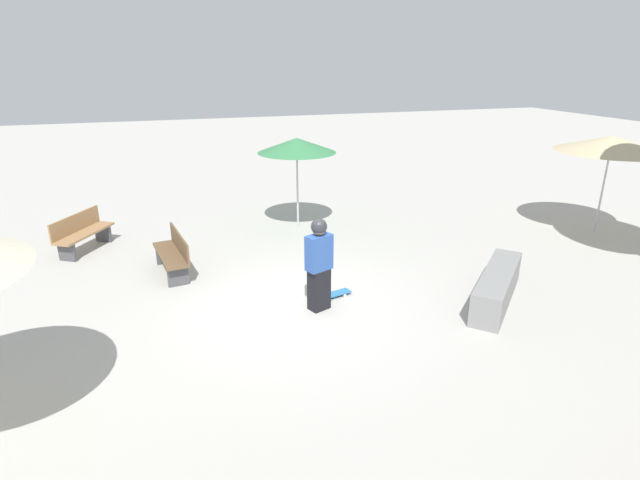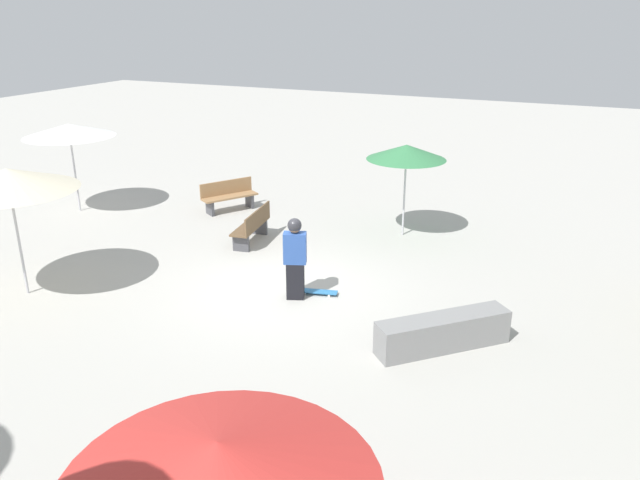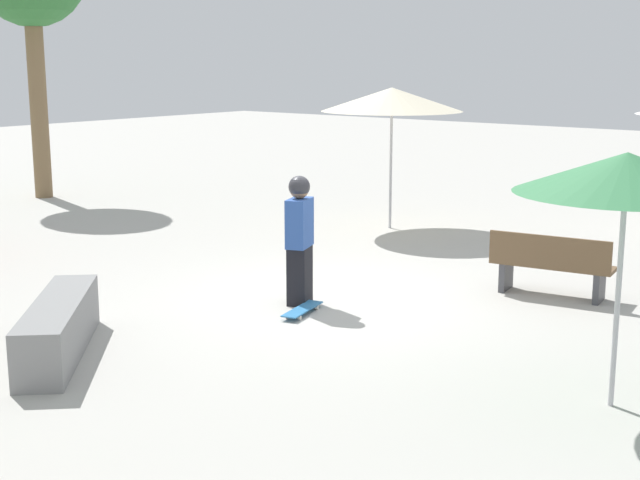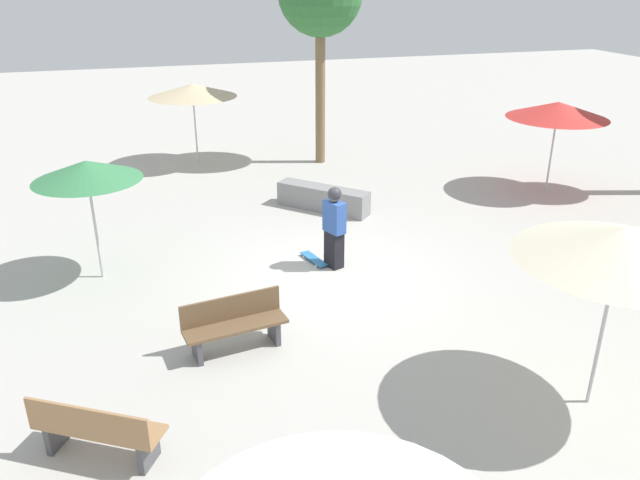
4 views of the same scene
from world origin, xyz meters
name	(u,v)px [view 4 (image 4 of 4)]	position (x,y,z in m)	size (l,w,h in m)	color
ground_plane	(330,276)	(0.00, 0.00, 0.00)	(60.00, 60.00, 0.00)	#B2AFA8
skater_main	(334,225)	(-0.21, -0.37, 0.90)	(0.39, 0.50, 1.66)	black
skateboard	(314,259)	(0.11, -0.71, 0.06)	(0.39, 0.82, 0.07)	teal
concrete_ledge	(323,198)	(-0.93, -3.51, 0.29)	(2.00, 2.03, 0.59)	gray
bench_near	(97,430)	(4.13, 3.88, 0.43)	(1.60, 1.21, 0.85)	#47474C
bench_far	(234,324)	(2.16, 1.97, 0.43)	(1.65, 0.68, 0.85)	#47474C
shade_umbrella_red	(558,110)	(-7.07, -3.15, 2.17)	(2.56, 2.56, 2.37)	#B7B7BC
shade_umbrella_green	(87,171)	(4.21, -1.22, 2.13)	(1.95, 1.95, 2.32)	#B7B7BC
shade_umbrella_cream	(620,244)	(-2.24, 4.67, 2.37)	(2.58, 2.58, 2.59)	#B7B7BC
shade_umbrella_tan	(192,90)	(1.57, -8.31, 2.23)	(2.56, 2.56, 2.41)	#B7B7BC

